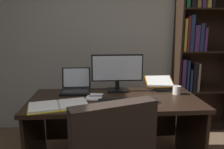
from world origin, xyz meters
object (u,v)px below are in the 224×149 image
object	(u,v)px
bookshelf	(200,47)
monitor	(117,72)
pen	(96,96)
desk	(114,114)
notepad	(94,97)
coffee_mug	(177,90)
computer_mouse	(154,100)
open_binder	(59,105)
reading_stand_with_book	(160,83)
laptop	(76,87)
keyboard	(121,102)

from	to	relation	value
bookshelf	monitor	bearing A→B (deg)	-153.26
pen	desk	bearing A→B (deg)	11.27
notepad	coffee_mug	size ratio (longest dim) A/B	2.42
computer_mouse	open_binder	xyz separation A→B (m)	(-0.86, -0.05, -0.01)
reading_stand_with_book	pen	size ratio (longest dim) A/B	2.15
notepad	coffee_mug	world-z (taller)	coffee_mug
coffee_mug	desk	bearing A→B (deg)	-179.14
computer_mouse	desk	bearing A→B (deg)	147.08
desk	open_binder	xyz separation A→B (m)	(-0.51, -0.28, 0.21)
open_binder	laptop	bearing A→B (deg)	62.42
laptop	computer_mouse	size ratio (longest dim) A/B	2.99
keyboard	computer_mouse	distance (m)	0.30
notepad	pen	bearing A→B (deg)	0.00
laptop	computer_mouse	distance (m)	0.85
bookshelf	reading_stand_with_book	distance (m)	0.94
desk	keyboard	distance (m)	0.31
keyboard	notepad	xyz separation A→B (m)	(-0.25, 0.19, -0.01)
reading_stand_with_book	coffee_mug	xyz separation A→B (m)	(0.12, -0.22, -0.02)
reading_stand_with_book	notepad	xyz separation A→B (m)	(-0.73, -0.26, -0.06)
keyboard	bookshelf	bearing A→B (deg)	40.19
notepad	pen	world-z (taller)	pen
laptop	keyboard	xyz separation A→B (m)	(0.45, -0.41, -0.04)
desk	reading_stand_with_book	size ratio (longest dim) A/B	5.47
keyboard	desk	bearing A→B (deg)	102.36
laptop	reading_stand_with_book	distance (m)	0.93
desk	laptop	size ratio (longest dim) A/B	5.28
computer_mouse	notepad	size ratio (longest dim) A/B	0.50
laptop	open_binder	xyz separation A→B (m)	(-0.11, -0.46, -0.04)
laptop	reading_stand_with_book	size ratio (longest dim) A/B	1.04
computer_mouse	pen	bearing A→B (deg)	160.09
computer_mouse	keyboard	bearing A→B (deg)	180.00
desk	keyboard	world-z (taller)	keyboard
monitor	keyboard	bearing A→B (deg)	-90.00
reading_stand_with_book	coffee_mug	world-z (taller)	reading_stand_with_book
desk	open_binder	size ratio (longest dim) A/B	2.94
notepad	computer_mouse	bearing A→B (deg)	-19.24
open_binder	pen	distance (m)	0.41
laptop	pen	size ratio (longest dim) A/B	2.22
laptop	pen	xyz separation A→B (m)	(0.22, -0.21, -0.04)
keyboard	notepad	size ratio (longest dim) A/B	2.00
bookshelf	notepad	world-z (taller)	bookshelf
computer_mouse	reading_stand_with_book	world-z (taller)	reading_stand_with_book
coffee_mug	open_binder	bearing A→B (deg)	-166.12
monitor	keyboard	size ratio (longest dim) A/B	1.32
computer_mouse	laptop	bearing A→B (deg)	151.51
desk	keyboard	size ratio (longest dim) A/B	3.91
open_binder	computer_mouse	bearing A→B (deg)	-10.72
bookshelf	monitor	distance (m)	1.33
reading_stand_with_book	coffee_mug	bearing A→B (deg)	-62.18
computer_mouse	open_binder	world-z (taller)	computer_mouse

